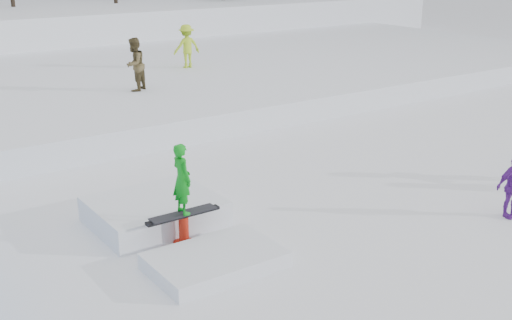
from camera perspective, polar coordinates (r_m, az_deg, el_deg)
ground at (r=13.14m, az=3.23°, el=-7.21°), size 120.00×120.00×0.00m
snow_midrise at (r=26.86m, az=-18.38°, el=6.08°), size 50.00×18.00×0.80m
walker_olive at (r=23.38m, az=-10.75°, el=8.34°), size 1.16×1.12×1.89m
walker_ygreen at (r=27.80m, az=-6.18°, el=10.03°), size 1.21×0.74×1.82m
jib_rail_feature at (r=13.40m, az=-7.62°, el=-5.39°), size 2.60×4.40×2.11m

